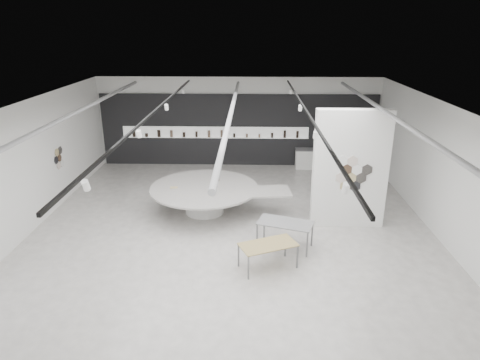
{
  "coord_description": "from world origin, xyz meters",
  "views": [
    {
      "loc": [
        0.55,
        -11.11,
        5.87
      ],
      "look_at": [
        0.22,
        1.2,
        1.36
      ],
      "focal_mm": 32.0,
      "sensor_mm": 36.0,
      "label": 1
    }
  ],
  "objects_px": {
    "sample_table_wood": "(268,246)",
    "kitchen_counter": "(313,159)",
    "partition_column": "(350,170)",
    "sample_table_stone": "(285,224)",
    "display_island": "(207,196)"
  },
  "relations": [
    {
      "from": "partition_column",
      "to": "display_island",
      "type": "relative_size",
      "value": 0.76
    },
    {
      "from": "kitchen_counter",
      "to": "sample_table_stone",
      "type": "bearing_deg",
      "value": -102.08
    },
    {
      "from": "kitchen_counter",
      "to": "partition_column",
      "type": "bearing_deg",
      "value": -85.33
    },
    {
      "from": "partition_column",
      "to": "sample_table_stone",
      "type": "xyz_separation_m",
      "value": [
        -2.0,
        -1.49,
        -1.1
      ]
    },
    {
      "from": "partition_column",
      "to": "sample_table_stone",
      "type": "distance_m",
      "value": 2.73
    },
    {
      "from": "sample_table_wood",
      "to": "sample_table_stone",
      "type": "xyz_separation_m",
      "value": [
        0.5,
        1.08,
        0.08
      ]
    },
    {
      "from": "partition_column",
      "to": "display_island",
      "type": "distance_m",
      "value": 4.62
    },
    {
      "from": "sample_table_wood",
      "to": "kitchen_counter",
      "type": "xyz_separation_m",
      "value": [
        2.19,
        8.08,
        -0.19
      ]
    },
    {
      "from": "partition_column",
      "to": "kitchen_counter",
      "type": "height_order",
      "value": "partition_column"
    },
    {
      "from": "display_island",
      "to": "sample_table_wood",
      "type": "relative_size",
      "value": 2.99
    },
    {
      "from": "sample_table_wood",
      "to": "kitchen_counter",
      "type": "distance_m",
      "value": 8.38
    },
    {
      "from": "partition_column",
      "to": "kitchen_counter",
      "type": "distance_m",
      "value": 5.69
    },
    {
      "from": "sample_table_stone",
      "to": "display_island",
      "type": "bearing_deg",
      "value": 136.19
    },
    {
      "from": "sample_table_stone",
      "to": "kitchen_counter",
      "type": "bearing_deg",
      "value": 76.45
    },
    {
      "from": "display_island",
      "to": "sample_table_stone",
      "type": "distance_m",
      "value": 3.32
    }
  ]
}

